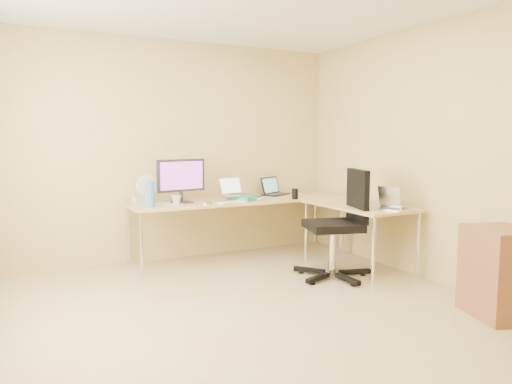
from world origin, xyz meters
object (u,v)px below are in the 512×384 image
laptop_center (235,187)px  cabinet (500,273)px  keyboard (235,202)px  water_bottle (151,194)px  laptop_black (276,186)px  monitor (181,181)px  desk_main (241,229)px  mug (176,200)px  office_chair (333,230)px  desk_fan (146,191)px  laptop_return (394,200)px  desk_return (358,237)px

laptop_center → cabinet: (1.18, -2.61, -0.53)m
keyboard → water_bottle: water_bottle is taller
cabinet → laptop_black: bearing=117.1°
monitor → laptop_black: size_ratio=1.59×
desk_main → mug: mug is taller
water_bottle → cabinet: water_bottle is taller
laptop_center → water_bottle: (-1.03, -0.10, -0.02)m
keyboard → mug: (-0.64, 0.15, 0.04)m
water_bottle → mug: bearing=12.0°
keyboard → cabinet: keyboard is taller
laptop_center → office_chair: bearing=-77.3°
laptop_center → mug: bearing=165.8°
keyboard → desk_fan: desk_fan is taller
laptop_black → desk_main: bearing=169.4°
desk_fan → laptop_center: bearing=-16.8°
desk_main → cabinet: (1.08, -2.67, -0.01)m
desk_main → desk_fan: desk_fan is taller
mug → office_chair: office_chair is taller
office_chair → cabinet: bearing=-53.4°
desk_main → keyboard: keyboard is taller
mug → office_chair: size_ratio=0.09×
laptop_return → mug: bearing=32.7°
mug → water_bottle: bearing=-168.0°
desk_main → monitor: monitor is taller
water_bottle → desk_fan: bearing=90.0°
desk_return → monitor: monitor is taller
water_bottle → cabinet: size_ratio=0.37×
mug → laptop_black: bearing=11.8°
desk_fan → laptop_return: bearing=-46.5°
monitor → water_bottle: monitor is taller
monitor → laptop_center: size_ratio=1.75×
mug → laptop_return: size_ratio=0.37×
desk_return → laptop_return: 0.66m
laptop_black → desk_fan: desk_fan is taller
desk_return → keyboard: size_ratio=3.07×
laptop_return → monitor: bearing=29.7°
desk_main → laptop_return: (1.04, -1.46, 0.46)m
monitor → mug: monitor is taller
monitor → office_chair: monitor is taller
desk_return → water_bottle: size_ratio=4.67×
laptop_center → keyboard: (-0.09, -0.19, -0.15)m
laptop_black → keyboard: 0.91m
monitor → laptop_return: bearing=-49.1°
monitor → mug: bearing=-144.9°
desk_fan → cabinet: size_ratio=0.40×
desk_main → keyboard: 0.48m
cabinet → office_chair: bearing=127.5°
laptop_black → mug: bearing=162.6°
desk_main → mug: bearing=-173.3°
desk_main → desk_return: 1.40m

